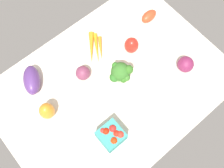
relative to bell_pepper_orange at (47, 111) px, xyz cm
name	(u,v)px	position (x,y,z in cm)	size (l,w,h in cm)	color
tablecloth	(112,86)	(-29.92, 7.58, -5.77)	(104.00, 76.00, 2.00)	beige
bell_pepper_orange	(47,111)	(0.00, 0.00, 0.00)	(6.62, 6.62, 9.54)	orange
red_onion_center	(83,73)	(-22.90, -4.71, -1.41)	(6.72, 6.72, 6.72)	#783450
red_onion_near_basket	(186,64)	(-61.71, 22.50, -0.98)	(7.58, 7.58, 7.58)	#78224A
eggplant	(32,80)	(-3.07, -16.70, -1.06)	(14.25, 7.42, 7.42)	#533074
roma_tomato	(149,16)	(-67.68, -8.40, -2.20)	(9.01, 5.14, 5.14)	red
broccoli_head	(121,73)	(-34.54, 8.08, 3.59)	(10.33, 9.99, 12.91)	#96D38B
carrot_bunch	(95,48)	(-35.95, -12.39, -3.57)	(13.73, 16.37, 2.72)	orange
bell_pepper_red	(131,45)	(-48.98, -0.80, -0.22)	(6.77, 6.77, 9.09)	red
berry_basket	(112,135)	(-14.51, 25.64, -0.77)	(9.83, 9.83, 8.02)	teal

